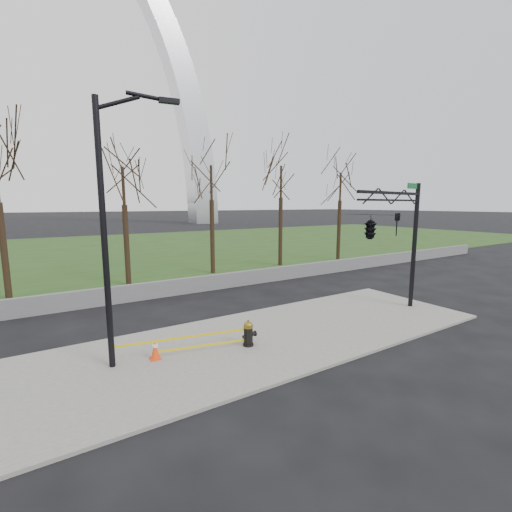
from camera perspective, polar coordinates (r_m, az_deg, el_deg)
ground at (r=13.56m, az=2.84°, el=-13.25°), size 500.00×500.00×0.00m
sidewalk at (r=13.54m, az=2.84°, el=-13.05°), size 18.00×6.00×0.10m
grass_strip at (r=41.23m, az=-21.89°, el=0.96°), size 120.00×40.00×0.06m
guardrail at (r=20.20m, az=-10.36°, el=-4.71°), size 60.00×0.30×0.90m
gateway_arch at (r=89.89m, az=-29.02°, el=25.33°), size 66.00×6.00×65.00m
tree_row at (r=22.74m, az=-20.97°, el=6.57°), size 40.49×4.00×8.94m
fire_hydrant at (r=12.43m, az=-1.23°, el=-12.70°), size 0.57×0.38×0.93m
traffic_cone at (r=11.93m, az=-16.32°, el=-14.58°), size 0.34×0.34×0.63m
street_light at (r=10.94m, az=-22.76°, el=6.11°), size 2.38×0.59×8.21m
traffic_signal_mast at (r=15.16m, az=19.84°, el=4.69°), size 5.05×2.54×6.00m
caution_tape at (r=11.97m, az=-10.40°, el=-13.60°), size 4.35×0.89×0.47m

